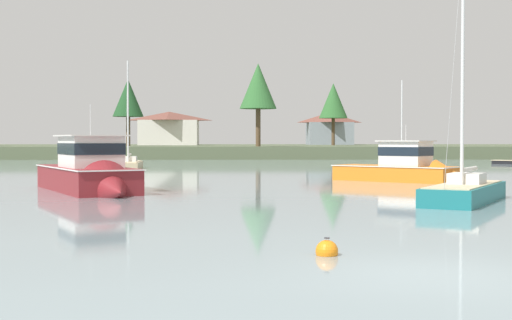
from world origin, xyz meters
The scene contains 14 objects.
ground_plane centered at (0.00, 0.00, 0.00)m, with size 400.00×400.00×0.00m, color gray.
far_shore_bank centered at (0.00, 100.66, 0.79)m, with size 175.54×52.39×1.57m, color #4C563D.
cruiser_maroon centered at (-9.97, 20.40, 0.61)m, with size 6.72×9.96×5.06m.
dinghy_black centered at (24.14, 58.11, 0.13)m, with size 3.50×3.30×0.52m.
sailboat_sand centered at (-11.97, 46.30, 0.20)m, with size 2.30×6.89×9.20m.
sailboat_grey centered at (14.63, 63.61, 0.22)m, with size 2.81×7.19×9.40m.
sailboat_teal centered at (5.39, 14.56, 0.22)m, with size 5.04×6.75×10.72m.
cruiser_orange centered at (6.58, 28.12, 0.54)m, with size 7.65×7.06×4.16m.
mooring_buoy_orange centered at (-1.60, 2.02, 0.08)m, with size 0.47×0.47×0.53m.
shore_tree_far_right centered at (-17.71, 86.40, 8.09)m, with size 4.21×4.21×9.16m.
shore_tree_right_mid centered at (-0.24, 78.01, 9.10)m, with size 4.66×4.66×10.46m.
shore_tree_center_right centered at (11.94, 96.96, 8.33)m, with size 4.36×4.36×9.48m.
cottage_behind_trees centered at (13.43, 112.26, 4.46)m, with size 8.09×7.94×5.58m.
cottage_near_water centered at (-13.53, 102.72, 4.32)m, with size 9.90×7.94×5.33m.
Camera 1 is at (-3.58, -12.85, 2.40)m, focal length 50.70 mm.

